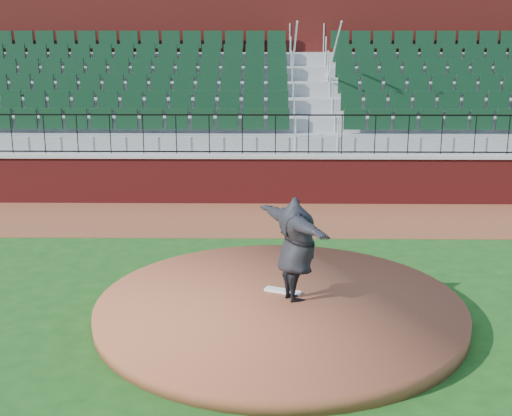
{
  "coord_description": "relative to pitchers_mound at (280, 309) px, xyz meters",
  "views": [
    {
      "loc": [
        0.16,
        -10.22,
        4.4
      ],
      "look_at": [
        0.0,
        1.5,
        1.3
      ],
      "focal_mm": 47.39,
      "sensor_mm": 36.0,
      "label": 1
    }
  ],
  "objects": [
    {
      "name": "concourse_wall",
      "position": [
        -0.4,
        12.83,
        2.62
      ],
      "size": [
        34.0,
        0.5,
        5.5
      ],
      "primitive_type": "cube",
      "color": "maroon",
      "rests_on": "ground"
    },
    {
      "name": "seating_stands",
      "position": [
        -0.4,
        10.03,
        2.18
      ],
      "size": [
        34.0,
        5.1,
        4.6
      ],
      "primitive_type": null,
      "color": "gray",
      "rests_on": "ground"
    },
    {
      "name": "field_wall",
      "position": [
        -0.4,
        7.3,
        0.47
      ],
      "size": [
        34.0,
        0.35,
        1.2
      ],
      "primitive_type": "cube",
      "color": "maroon",
      "rests_on": "ground"
    },
    {
      "name": "pitchers_mound",
      "position": [
        0.0,
        0.0,
        0.0
      ],
      "size": [
        5.8,
        5.8,
        0.25
      ],
      "primitive_type": "cylinder",
      "color": "brown",
      "rests_on": "ground"
    },
    {
      "name": "pitching_rubber",
      "position": [
        0.06,
        0.4,
        0.15
      ],
      "size": [
        0.61,
        0.38,
        0.04
      ],
      "primitive_type": "cube",
      "rotation": [
        0.0,
        0.0,
        -0.41
      ],
      "color": "white",
      "rests_on": "pitchers_mound"
    },
    {
      "name": "wall_railing",
      "position": [
        -0.4,
        7.3,
        1.67
      ],
      "size": [
        34.0,
        0.05,
        1.0
      ],
      "primitive_type": null,
      "color": "black",
      "rests_on": "wall_cap"
    },
    {
      "name": "pitcher",
      "position": [
        0.25,
        0.09,
        0.97
      ],
      "size": [
        1.42,
        2.1,
        1.68
      ],
      "primitive_type": "imported",
      "rotation": [
        0.0,
        0.0,
        2.03
      ],
      "color": "black",
      "rests_on": "pitchers_mound"
    },
    {
      "name": "wall_cap",
      "position": [
        -0.4,
        7.3,
        1.12
      ],
      "size": [
        34.0,
        0.45,
        0.1
      ],
      "primitive_type": "cube",
      "color": "#B7B7B7",
      "rests_on": "field_wall"
    },
    {
      "name": "ground",
      "position": [
        -0.4,
        0.3,
        -0.12
      ],
      "size": [
        90.0,
        90.0,
        0.0
      ],
      "primitive_type": "plane",
      "color": "#174814",
      "rests_on": "ground"
    },
    {
      "name": "warning_track",
      "position": [
        -0.4,
        5.7,
        -0.12
      ],
      "size": [
        34.0,
        3.2,
        0.01
      ],
      "primitive_type": "cube",
      "color": "brown",
      "rests_on": "ground"
    }
  ]
}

